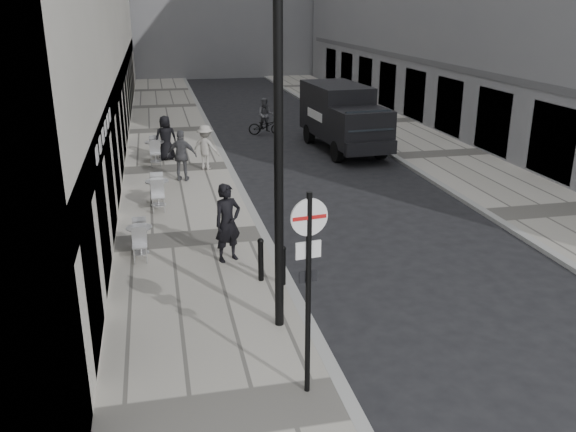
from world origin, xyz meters
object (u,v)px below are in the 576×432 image
panel_van (342,114)px  walking_man (228,223)px  sign_post (309,269)px  lamppost (279,140)px  cyclist (266,121)px

panel_van → walking_man: bearing=-123.1°
sign_post → panel_van: bearing=63.4°
sign_post → lamppost: (-0.00, 2.24, 1.54)m
lamppost → cyclist: 19.24m
walking_man → cyclist: 15.76m
sign_post → cyclist: sign_post is taller
panel_van → cyclist: panel_van is taller
sign_post → lamppost: size_ratio=0.51×
panel_van → cyclist: (-2.69, 3.87, -0.86)m
panel_van → sign_post: bearing=-112.6°
walking_man → sign_post: bearing=-108.1°
lamppost → cyclist: (3.19, 18.72, -3.15)m
sign_post → cyclist: bearing=73.8°
sign_post → lamppost: bearing=82.4°
sign_post → cyclist: size_ratio=1.90×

